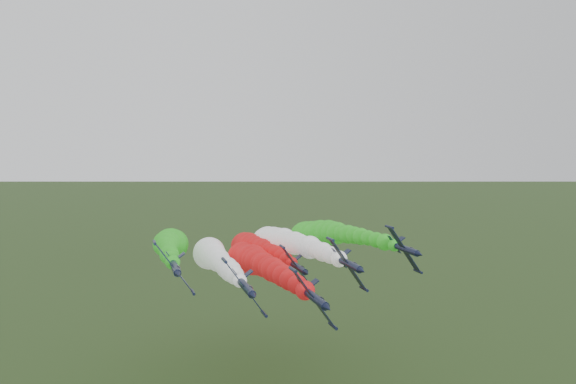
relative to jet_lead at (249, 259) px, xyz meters
name	(u,v)px	position (x,y,z in m)	size (l,w,h in m)	color
jet_lead	(249,259)	(0.00, 0.00, 0.00)	(13.82, 88.85, 18.45)	black
jet_inner_left	(211,254)	(-8.11, 7.04, 0.38)	(14.25, 89.27, 18.88)	black
jet_inner_right	(274,242)	(9.13, 10.33, 2.08)	(13.87, 88.90, 18.50)	black
jet_outer_left	(170,244)	(-17.00, 19.20, 1.37)	(14.17, 89.20, 18.80)	black
jet_outer_right	(316,234)	(23.05, 17.08, 2.51)	(13.68, 88.71, 18.31)	black
jet_trail	(249,246)	(6.54, 28.86, -2.16)	(13.70, 88.73, 18.33)	black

